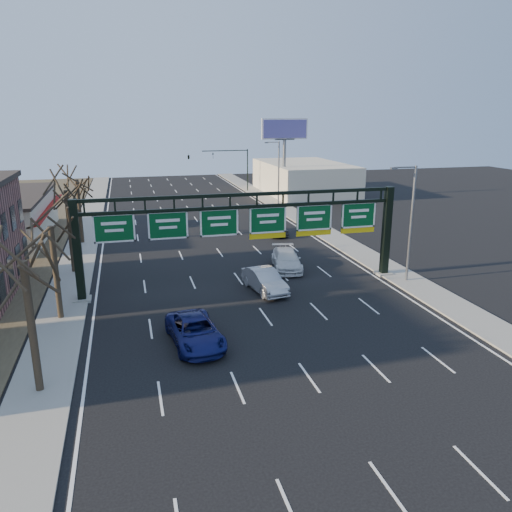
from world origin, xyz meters
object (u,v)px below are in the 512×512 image
object	(u,v)px
car_blue_suv	(195,331)
car_silver_sedan	(265,280)
car_white_wagon	(286,260)
sign_gantry	(246,227)

from	to	relation	value
car_blue_suv	car_silver_sedan	bearing A→B (deg)	44.43
car_blue_suv	car_silver_sedan	size ratio (longest dim) A/B	1.12
car_blue_suv	car_silver_sedan	xyz separation A→B (m)	(6.21, 7.52, 0.05)
car_blue_suv	car_white_wagon	bearing A→B (deg)	46.51
car_blue_suv	car_white_wagon	world-z (taller)	car_white_wagon
car_white_wagon	car_blue_suv	bearing A→B (deg)	-116.95
car_blue_suv	car_white_wagon	xyz separation A→B (m)	(9.49, 12.36, 0.02)
car_blue_suv	car_silver_sedan	world-z (taller)	car_silver_sedan
sign_gantry	car_white_wagon	xyz separation A→B (m)	(4.36, 3.55, -3.83)
sign_gantry	car_silver_sedan	bearing A→B (deg)	-49.97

